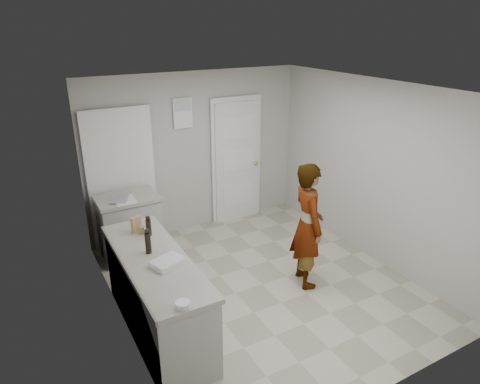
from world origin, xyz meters
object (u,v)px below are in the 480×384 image
person (308,225)px  cake_mix_box (136,224)px  baking_dish (167,262)px  spice_jar (142,230)px  oil_cruet_a (148,226)px  egg_bowl (183,305)px  oil_cruet_b (148,241)px

person → cake_mix_box: bearing=87.2°
baking_dish → spice_jar: bearing=91.7°
spice_jar → oil_cruet_a: size_ratio=0.35×
cake_mix_box → baking_dish: cake_mix_box is taller
person → oil_cruet_a: 1.94m
oil_cruet_a → egg_bowl: 1.41m
person → baking_dish: 1.91m
person → baking_dish: person is taller
spice_jar → egg_bowl: (-0.10, -1.48, -0.02)m
person → oil_cruet_a: person is taller
oil_cruet_a → oil_cruet_b: size_ratio=0.86×
oil_cruet_b → baking_dish: 0.34m
person → oil_cruet_b: person is taller
person → baking_dish: bearing=111.3°
cake_mix_box → baking_dish: size_ratio=0.52×
person → egg_bowl: size_ratio=12.89×
person → egg_bowl: (-2.02, -0.90, 0.14)m
oil_cruet_b → baking_dish: (0.09, -0.31, -0.11)m
person → cake_mix_box: (-1.96, 0.65, 0.21)m
person → egg_bowl: person is taller
oil_cruet_b → egg_bowl: size_ratio=2.23×
oil_cruet_b → baking_dish: oil_cruet_b is taller
oil_cruet_a → baking_dish: size_ratio=0.66×
baking_dish → oil_cruet_a: bearing=87.0°
spice_jar → person: bearing=-16.8°
oil_cruet_a → oil_cruet_b: 0.40m
cake_mix_box → oil_cruet_a: size_ratio=0.79×
oil_cruet_b → egg_bowl: 1.03m
spice_jar → oil_cruet_b: (-0.07, -0.46, 0.09)m
oil_cruet_b → egg_bowl: oil_cruet_b is taller
person → oil_cruet_b: bearing=102.1°
cake_mix_box → oil_cruet_a: (0.10, -0.15, 0.02)m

